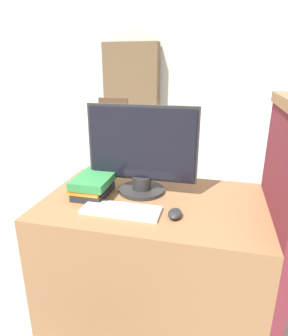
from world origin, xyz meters
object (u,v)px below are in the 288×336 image
object	(u,v)px
mouse	(175,214)
book_stack	(94,184)
monitor	(142,152)
keyboard	(121,210)
far_chair	(111,129)

from	to	relation	value
mouse	book_stack	size ratio (longest dim) A/B	0.35
monitor	keyboard	xyz separation A→B (m)	(-0.04, -0.25, -0.21)
mouse	book_stack	distance (m)	0.48
keyboard	mouse	size ratio (longest dim) A/B	3.86
mouse	far_chair	xyz separation A→B (m)	(-1.33, 2.83, -0.26)
keyboard	mouse	xyz separation A→B (m)	(0.25, 0.01, 0.01)
monitor	book_stack	xyz separation A→B (m)	(-0.24, -0.09, -0.17)
monitor	book_stack	world-z (taller)	monitor
monitor	mouse	xyz separation A→B (m)	(0.21, -0.24, -0.20)
keyboard	far_chair	world-z (taller)	far_chair
mouse	monitor	bearing A→B (deg)	131.78
book_stack	far_chair	distance (m)	2.84
keyboard	book_stack	bearing A→B (deg)	142.52
book_stack	far_chair	bearing A→B (deg)	108.07
keyboard	monitor	bearing A→B (deg)	81.60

